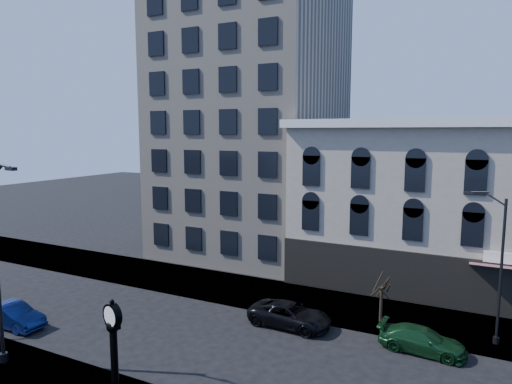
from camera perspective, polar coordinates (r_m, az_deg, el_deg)
The scene contains 11 objects.
ground at distance 27.45m, azimuth -7.88°, elevation -17.56°, with size 160.00×160.00×0.00m, color black.
sidewalk_far at distance 33.79m, azimuth 0.03°, elevation -12.45°, with size 160.00×6.00×0.12m, color #9B998D.
cream_tower at distance 44.89m, azimuth -0.71°, elevation 17.43°, with size 15.90×15.40×42.50m.
victorian_row at distance 36.75m, azimuth 22.89°, elevation -1.85°, with size 22.60×11.19×12.50m.
street_clock at distance 21.06m, azimuth -17.29°, elevation -19.25°, with size 1.06×1.06×4.68m.
street_lamp_near at distance 24.72m, azimuth -29.29°, elevation -2.22°, with size 2.64×0.59×10.22m.
street_lamp_far at distance 27.66m, azimuth 27.36°, elevation -3.92°, with size 2.14×0.85×8.48m.
bare_tree_far at distance 29.01m, azimuth 15.47°, elevation -10.58°, with size 2.02×2.02×3.47m.
car_near_b at distance 31.77m, azimuth -28.15°, elevation -13.45°, with size 1.51×4.32×1.42m, color #0C194C.
car_far_a at distance 28.41m, azimuth 4.27°, elevation -15.07°, with size 2.32×5.03×1.40m, color black.
car_far_b at distance 26.88m, azimuth 20.05°, elevation -17.00°, with size 1.82×4.48×1.30m, color #143F1E.
Camera 1 is at (14.30, -20.35, 11.62)m, focal length 32.00 mm.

